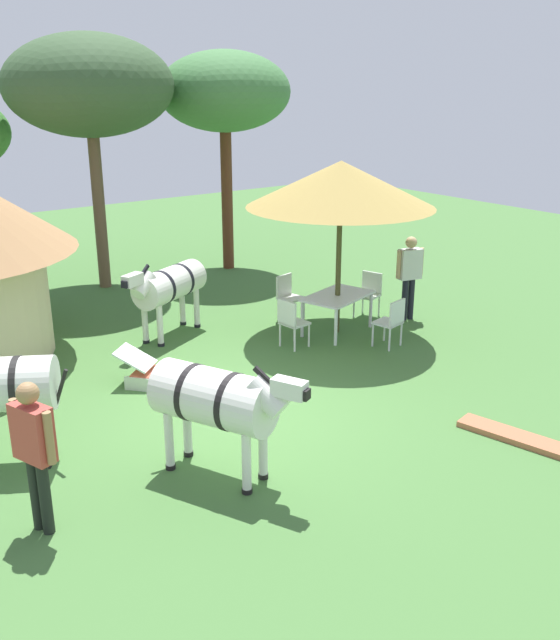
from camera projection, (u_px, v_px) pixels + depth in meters
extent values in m
plane|color=#416D35|center=(240.00, 411.00, 10.33)|extent=(36.00, 36.00, 0.00)
cylinder|color=#424020|center=(338.00, 271.00, 13.16)|extent=(0.10, 0.10, 2.41)
cone|color=#A08644|center=(341.00, 184.00, 12.64)|extent=(3.44, 3.44, 0.83)
cube|color=silver|center=(338.00, 296.00, 13.32)|extent=(1.56, 1.22, 0.04)
cylinder|color=silver|center=(302.00, 319.00, 13.18)|extent=(0.06, 0.06, 0.70)
cylinder|color=silver|center=(338.00, 303.00, 14.13)|extent=(0.06, 0.06, 0.70)
cylinder|color=silver|center=(336.00, 327.00, 12.75)|extent=(0.06, 0.06, 0.70)
cylinder|color=silver|center=(371.00, 310.00, 13.70)|extent=(0.06, 0.06, 0.70)
cube|color=silver|center=(367.00, 296.00, 14.27)|extent=(0.53, 0.54, 0.04)
cube|color=silver|center=(372.00, 283.00, 14.35)|extent=(0.17, 0.43, 0.45)
cylinder|color=silver|center=(370.00, 310.00, 14.10)|extent=(0.04, 0.04, 0.45)
cylinder|color=silver|center=(354.00, 307.00, 14.32)|extent=(0.04, 0.04, 0.45)
cylinder|color=silver|center=(379.00, 306.00, 14.38)|extent=(0.04, 0.04, 0.45)
cylinder|color=silver|center=(363.00, 302.00, 14.59)|extent=(0.04, 0.04, 0.45)
cube|color=silver|center=(291.00, 298.00, 14.10)|extent=(0.52, 0.51, 0.04)
cube|color=silver|center=(284.00, 286.00, 14.14)|extent=(0.44, 0.14, 0.45)
cylinder|color=silver|center=(304.00, 308.00, 14.20)|extent=(0.04, 0.04, 0.45)
cylinder|color=silver|center=(292.00, 313.00, 13.93)|extent=(0.04, 0.04, 0.45)
cylinder|color=silver|center=(290.00, 305.00, 14.42)|extent=(0.04, 0.04, 0.45)
cylinder|color=silver|center=(278.00, 309.00, 14.15)|extent=(0.04, 0.04, 0.45)
cube|color=silver|center=(295.00, 323.00, 12.67)|extent=(0.47, 0.48, 0.04)
cube|color=silver|center=(287.00, 313.00, 12.48)|extent=(0.09, 0.44, 0.45)
cylinder|color=silver|center=(294.00, 330.00, 12.99)|extent=(0.04, 0.04, 0.45)
cylinder|color=silver|center=(309.00, 335.00, 12.73)|extent=(0.04, 0.04, 0.45)
cylinder|color=silver|center=(280.00, 334.00, 12.76)|extent=(0.04, 0.04, 0.45)
cylinder|color=silver|center=(295.00, 340.00, 12.50)|extent=(0.04, 0.04, 0.45)
cube|color=silver|center=(388.00, 323.00, 12.69)|extent=(0.52, 0.50, 0.04)
cube|color=silver|center=(397.00, 313.00, 12.50)|extent=(0.44, 0.13, 0.45)
cylinder|color=silver|center=(373.00, 335.00, 12.75)|extent=(0.04, 0.04, 0.45)
cylinder|color=silver|center=(384.00, 329.00, 13.01)|extent=(0.04, 0.04, 0.45)
cylinder|color=silver|center=(390.00, 339.00, 12.52)|extent=(0.04, 0.04, 0.45)
cylinder|color=silver|center=(401.00, 334.00, 12.79)|extent=(0.04, 0.04, 0.45)
cylinder|color=black|center=(405.00, 299.00, 14.11)|extent=(0.12, 0.12, 0.85)
cylinder|color=black|center=(411.00, 299.00, 14.16)|extent=(0.12, 0.12, 0.85)
cube|color=silver|center=(410.00, 264.00, 13.90)|extent=(0.50, 0.31, 0.60)
cylinder|color=tan|center=(399.00, 264.00, 13.80)|extent=(0.09, 0.09, 0.57)
cylinder|color=tan|center=(421.00, 262.00, 13.99)|extent=(0.09, 0.09, 0.57)
sphere|color=tan|center=(411.00, 242.00, 13.76)|extent=(0.23, 0.23, 0.23)
cylinder|color=black|center=(36.00, 493.00, 7.51)|extent=(0.13, 0.13, 0.87)
cylinder|color=black|center=(45.00, 497.00, 7.43)|extent=(0.13, 0.13, 0.87)
cube|color=#B64137|center=(33.00, 433.00, 7.23)|extent=(0.36, 0.51, 0.61)
cylinder|color=#9F764B|center=(16.00, 424.00, 7.36)|extent=(0.09, 0.09, 0.58)
cylinder|color=#9F764B|center=(49.00, 438.00, 7.08)|extent=(0.09, 0.09, 0.58)
sphere|color=#9F764B|center=(28.00, 393.00, 7.09)|extent=(0.23, 0.23, 0.23)
cube|color=#C9563C|center=(152.00, 372.00, 11.14)|extent=(0.75, 0.76, 0.03)
cube|color=white|center=(135.00, 358.00, 11.12)|extent=(0.75, 0.76, 0.30)
cube|color=beige|center=(155.00, 372.00, 11.43)|extent=(0.43, 0.48, 0.22)
cube|color=beige|center=(143.00, 385.00, 10.94)|extent=(0.43, 0.48, 0.22)
cylinder|color=silver|center=(170.00, 284.00, 13.08)|extent=(1.66, 1.22, 0.62)
cylinder|color=black|center=(180.00, 280.00, 13.34)|extent=(0.34, 0.60, 0.63)
cylinder|color=black|center=(161.00, 288.00, 12.84)|extent=(0.34, 0.60, 0.63)
cylinder|color=silver|center=(143.00, 285.00, 12.37)|extent=(0.60, 0.48, 0.48)
cube|color=silver|center=(133.00, 280.00, 12.08)|extent=(0.44, 0.34, 0.20)
cube|color=black|center=(126.00, 284.00, 11.94)|extent=(0.16, 0.16, 0.12)
cube|color=black|center=(143.00, 274.00, 12.31)|extent=(0.35, 0.19, 0.28)
cylinder|color=silver|center=(160.00, 326.00, 12.71)|extent=(0.11, 0.11, 0.77)
cylinder|color=black|center=(161.00, 344.00, 12.83)|extent=(0.13, 0.13, 0.06)
cylinder|color=silver|center=(145.00, 323.00, 12.86)|extent=(0.11, 0.11, 0.77)
cylinder|color=black|center=(146.00, 341.00, 12.97)|extent=(0.13, 0.13, 0.06)
cylinder|color=silver|center=(197.00, 308.00, 13.69)|extent=(0.11, 0.11, 0.77)
cylinder|color=black|center=(197.00, 325.00, 13.81)|extent=(0.13, 0.13, 0.06)
cylinder|color=silver|center=(182.00, 306.00, 13.84)|extent=(0.11, 0.11, 0.77)
cylinder|color=black|center=(183.00, 323.00, 13.96)|extent=(0.13, 0.13, 0.06)
cylinder|color=black|center=(195.00, 279.00, 13.80)|extent=(0.23, 0.15, 0.53)
cylinder|color=silver|center=(214.00, 397.00, 8.36)|extent=(1.23, 1.62, 0.69)
cylinder|color=black|center=(194.00, 392.00, 8.50)|extent=(0.67, 0.36, 0.70)
cylinder|color=black|center=(233.00, 402.00, 8.24)|extent=(0.67, 0.36, 0.70)
cylinder|color=silver|center=(267.00, 396.00, 7.97)|extent=(0.51, 0.62, 0.51)
cube|color=silver|center=(289.00, 388.00, 7.79)|extent=(0.33, 0.44, 0.20)
cube|color=black|center=(304.00, 394.00, 7.72)|extent=(0.16, 0.16, 0.12)
cube|color=black|center=(267.00, 380.00, 7.90)|extent=(0.19, 0.35, 0.28)
cylinder|color=silver|center=(263.00, 450.00, 8.47)|extent=(0.11, 0.11, 0.77)
cylinder|color=black|center=(263.00, 476.00, 8.59)|extent=(0.13, 0.13, 0.06)
cylinder|color=silver|center=(247.00, 464.00, 8.16)|extent=(0.11, 0.11, 0.77)
cylinder|color=black|center=(247.00, 490.00, 8.28)|extent=(0.13, 0.13, 0.06)
cylinder|color=silver|center=(187.00, 428.00, 8.99)|extent=(0.11, 0.11, 0.77)
cylinder|color=black|center=(189.00, 453.00, 9.10)|extent=(0.13, 0.13, 0.06)
cylinder|color=silver|center=(169.00, 441.00, 8.67)|extent=(0.11, 0.11, 0.77)
cylinder|color=black|center=(171.00, 466.00, 8.79)|extent=(0.13, 0.13, 0.06)
cylinder|color=black|center=(162.00, 391.00, 8.76)|extent=(0.14, 0.23, 0.53)
cylinder|color=black|center=(19.00, 384.00, 8.63)|extent=(0.42, 0.64, 0.69)
cylinder|color=silver|center=(44.00, 438.00, 8.70)|extent=(0.11, 0.11, 0.82)
cylinder|color=black|center=(47.00, 465.00, 8.82)|extent=(0.13, 0.13, 0.06)
cylinder|color=silver|center=(50.00, 424.00, 9.05)|extent=(0.11, 0.11, 0.82)
cylinder|color=black|center=(53.00, 450.00, 9.17)|extent=(0.13, 0.13, 0.06)
cylinder|color=black|center=(60.00, 389.00, 8.71)|extent=(0.23, 0.16, 0.53)
cylinder|color=brown|center=(100.00, 213.00, 15.96)|extent=(0.27, 0.27, 3.48)
ellipsoid|color=#34502F|center=(89.00, 85.00, 15.07)|extent=(3.63, 3.63, 2.18)
cylinder|color=#59301D|center=(227.00, 200.00, 17.59)|extent=(0.28, 0.28, 3.46)
ellipsoid|color=#3F743D|center=(224.00, 91.00, 16.75)|extent=(3.16, 3.16, 1.89)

